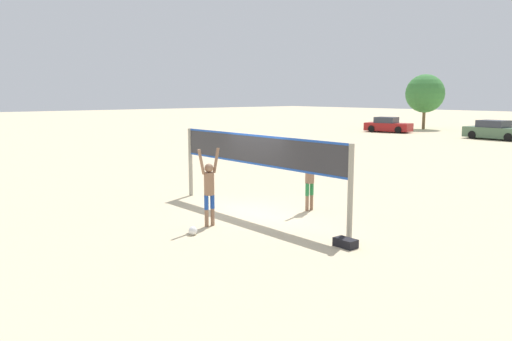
# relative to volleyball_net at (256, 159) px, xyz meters

# --- Properties ---
(ground_plane) EXTENTS (200.00, 200.00, 0.00)m
(ground_plane) POSITION_rel_volleyball_net_xyz_m (0.00, 0.00, -1.66)
(ground_plane) COLOR beige
(volleyball_net) EXTENTS (7.30, 0.14, 2.39)m
(volleyball_net) POSITION_rel_volleyball_net_xyz_m (0.00, 0.00, 0.00)
(volleyball_net) COLOR gray
(volleyball_net) RESTS_ON ground_plane
(player_spiker) EXTENTS (0.28, 0.71, 2.14)m
(player_spiker) POSITION_rel_volleyball_net_xyz_m (0.29, -1.92, -0.53)
(player_spiker) COLOR #8C664C
(player_spiker) RESTS_ON ground_plane
(player_blocker) EXTENTS (0.28, 0.70, 2.13)m
(player_blocker) POSITION_rel_volleyball_net_xyz_m (0.77, 1.52, -0.54)
(player_blocker) COLOR #8C664C
(player_blocker) RESTS_ON ground_plane
(volleyball) EXTENTS (0.22, 0.22, 0.22)m
(volleyball) POSITION_rel_volleyball_net_xyz_m (0.73, -2.75, -1.55)
(volleyball) COLOR white
(volleyball) RESTS_ON ground_plane
(gear_bag) EXTENTS (0.54, 0.32, 0.20)m
(gear_bag) POSITION_rel_volleyball_net_xyz_m (3.94, -0.57, -1.56)
(gear_bag) COLOR black
(gear_bag) RESTS_ON ground_plane
(parked_car_near) EXTENTS (4.56, 2.69, 1.44)m
(parked_car_near) POSITION_rel_volleyball_net_xyz_m (-16.91, 30.96, -1.02)
(parked_car_near) COLOR maroon
(parked_car_near) RESTS_ON ground_plane
(parked_car_mid) EXTENTS (4.90, 2.24, 1.53)m
(parked_car_mid) POSITION_rel_volleyball_net_xyz_m (-6.72, 30.91, -0.98)
(parked_car_mid) COLOR #4C6B4C
(parked_car_mid) RESTS_ON ground_plane
(tree_right_cluster) EXTENTS (3.93, 3.93, 5.63)m
(tree_right_cluster) POSITION_rel_volleyball_net_xyz_m (-16.95, 37.27, 2.00)
(tree_right_cluster) COLOR brown
(tree_right_cluster) RESTS_ON ground_plane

